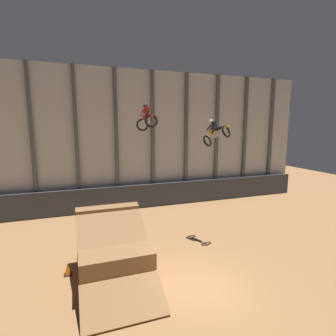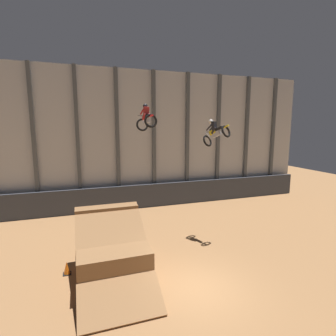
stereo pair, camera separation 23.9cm
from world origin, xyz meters
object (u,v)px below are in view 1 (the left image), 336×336
dirt_ramp (113,253)px  rider_bike_left_air (146,119)px  rider_bike_right_air (215,133)px  traffic_cone_near_ramp (68,269)px

dirt_ramp → rider_bike_left_air: (2.41, 2.77, 6.17)m
dirt_ramp → rider_bike_right_air: size_ratio=2.87×
rider_bike_right_air → dirt_ramp: bearing=172.3°
rider_bike_left_air → dirt_ramp: bearing=-136.9°
rider_bike_right_air → rider_bike_left_air: bearing=144.7°
dirt_ramp → rider_bike_right_air: (6.38, 2.14, 5.40)m
rider_bike_left_air → rider_bike_right_air: bearing=-15.0°
traffic_cone_near_ramp → rider_bike_left_air: bearing=26.7°
dirt_ramp → traffic_cone_near_ramp: size_ratio=9.05×
rider_bike_left_air → traffic_cone_near_ramp: size_ratio=3.06×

